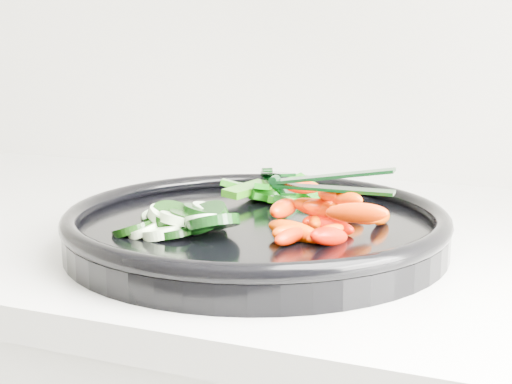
% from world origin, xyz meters
% --- Properties ---
extents(veggie_tray, '(0.47, 0.47, 0.04)m').
position_xyz_m(veggie_tray, '(0.19, 1.61, 0.95)').
color(veggie_tray, black).
rests_on(veggie_tray, counter).
extents(cucumber_pile, '(0.13, 0.11, 0.04)m').
position_xyz_m(cucumber_pile, '(0.13, 1.56, 0.96)').
color(cucumber_pile, black).
rests_on(cucumber_pile, veggie_tray).
extents(carrot_pile, '(0.12, 0.14, 0.06)m').
position_xyz_m(carrot_pile, '(0.26, 1.59, 0.97)').
color(carrot_pile, '#E83800').
rests_on(carrot_pile, veggie_tray).
extents(pepper_pile, '(0.13, 0.11, 0.04)m').
position_xyz_m(pepper_pile, '(0.17, 1.71, 0.96)').
color(pepper_pile, '#0D6409').
rests_on(pepper_pile, veggie_tray).
extents(tong_carrot, '(0.11, 0.02, 0.02)m').
position_xyz_m(tong_carrot, '(0.26, 1.59, 1.00)').
color(tong_carrot, black).
rests_on(tong_carrot, carrot_pile).
extents(tong_pepper, '(0.07, 0.10, 0.02)m').
position_xyz_m(tong_pepper, '(0.17, 1.71, 0.98)').
color(tong_pepper, black).
rests_on(tong_pepper, pepper_pile).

